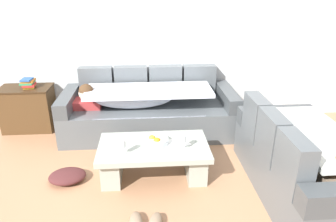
{
  "coord_description": "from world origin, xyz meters",
  "views": [
    {
      "loc": [
        -0.01,
        -2.46,
        2.03
      ],
      "look_at": [
        0.25,
        1.06,
        0.55
      ],
      "focal_mm": 33.21,
      "sensor_mm": 36.0,
      "label": 1
    }
  ],
  "objects_px": {
    "couch_along_wall": "(147,110)",
    "side_cabinet": "(28,108)",
    "fruit_bowl": "(155,141)",
    "crumpled_garment": "(67,176)",
    "book_stack_on_cabinet": "(28,83)",
    "couch_near_window": "(303,163)",
    "wine_glass_near_right": "(183,139)",
    "wine_glass_near_left": "(122,144)",
    "open_magazine": "(176,143)",
    "coffee_table": "(154,156)"
  },
  "relations": [
    {
      "from": "open_magazine",
      "to": "book_stack_on_cabinet",
      "type": "relative_size",
      "value": 1.25
    },
    {
      "from": "couch_near_window",
      "to": "side_cabinet",
      "type": "height_order",
      "value": "couch_near_window"
    },
    {
      "from": "couch_along_wall",
      "to": "side_cabinet",
      "type": "distance_m",
      "value": 1.73
    },
    {
      "from": "wine_glass_near_right",
      "to": "fruit_bowl",
      "type": "bearing_deg",
      "value": 157.1
    },
    {
      "from": "wine_glass_near_right",
      "to": "crumpled_garment",
      "type": "relative_size",
      "value": 0.42
    },
    {
      "from": "wine_glass_near_right",
      "to": "open_magazine",
      "type": "relative_size",
      "value": 0.59
    },
    {
      "from": "open_magazine",
      "to": "crumpled_garment",
      "type": "xyz_separation_m",
      "value": [
        -1.2,
        -0.06,
        -0.33
      ]
    },
    {
      "from": "open_magazine",
      "to": "side_cabinet",
      "type": "xyz_separation_m",
      "value": [
        -2.03,
        1.33,
        -0.06
      ]
    },
    {
      "from": "couch_near_window",
      "to": "crumpled_garment",
      "type": "distance_m",
      "value": 2.48
    },
    {
      "from": "couch_near_window",
      "to": "fruit_bowl",
      "type": "bearing_deg",
      "value": 73.75
    },
    {
      "from": "couch_near_window",
      "to": "wine_glass_near_right",
      "type": "relative_size",
      "value": 10.58
    },
    {
      "from": "coffee_table",
      "to": "open_magazine",
      "type": "bearing_deg",
      "value": 2.15
    },
    {
      "from": "fruit_bowl",
      "to": "side_cabinet",
      "type": "bearing_deg",
      "value": 143.85
    },
    {
      "from": "coffee_table",
      "to": "side_cabinet",
      "type": "height_order",
      "value": "side_cabinet"
    },
    {
      "from": "fruit_bowl",
      "to": "side_cabinet",
      "type": "distance_m",
      "value": 2.23
    },
    {
      "from": "couch_along_wall",
      "to": "fruit_bowl",
      "type": "height_order",
      "value": "couch_along_wall"
    },
    {
      "from": "coffee_table",
      "to": "wine_glass_near_right",
      "type": "bearing_deg",
      "value": -18.39
    },
    {
      "from": "crumpled_garment",
      "to": "book_stack_on_cabinet",
      "type": "bearing_deg",
      "value": 118.84
    },
    {
      "from": "wine_glass_near_right",
      "to": "book_stack_on_cabinet",
      "type": "xyz_separation_m",
      "value": [
        -2.02,
        1.44,
        0.21
      ]
    },
    {
      "from": "couch_near_window",
      "to": "side_cabinet",
      "type": "relative_size",
      "value": 2.44
    },
    {
      "from": "couch_near_window",
      "to": "open_magazine",
      "type": "xyz_separation_m",
      "value": [
        -1.24,
        0.42,
        0.05
      ]
    },
    {
      "from": "coffee_table",
      "to": "couch_near_window",
      "type": "bearing_deg",
      "value": -15.36
    },
    {
      "from": "wine_glass_near_left",
      "to": "couch_near_window",
      "type": "bearing_deg",
      "value": -7.73
    },
    {
      "from": "fruit_bowl",
      "to": "wine_glass_near_left",
      "type": "relative_size",
      "value": 1.69
    },
    {
      "from": "couch_along_wall",
      "to": "couch_near_window",
      "type": "xyz_separation_m",
      "value": [
        1.55,
        -1.52,
        0.0
      ]
    },
    {
      "from": "wine_glass_near_left",
      "to": "book_stack_on_cabinet",
      "type": "bearing_deg",
      "value": 132.85
    },
    {
      "from": "book_stack_on_cabinet",
      "to": "crumpled_garment",
      "type": "height_order",
      "value": "book_stack_on_cabinet"
    },
    {
      "from": "couch_along_wall",
      "to": "wine_glass_near_right",
      "type": "height_order",
      "value": "couch_along_wall"
    },
    {
      "from": "coffee_table",
      "to": "crumpled_garment",
      "type": "distance_m",
      "value": 0.97
    },
    {
      "from": "couch_near_window",
      "to": "fruit_bowl",
      "type": "distance_m",
      "value": 1.53
    },
    {
      "from": "side_cabinet",
      "to": "crumpled_garment",
      "type": "bearing_deg",
      "value": -59.07
    },
    {
      "from": "couch_along_wall",
      "to": "book_stack_on_cabinet",
      "type": "height_order",
      "value": "couch_along_wall"
    },
    {
      "from": "couch_along_wall",
      "to": "book_stack_on_cabinet",
      "type": "distance_m",
      "value": 1.71
    },
    {
      "from": "coffee_table",
      "to": "book_stack_on_cabinet",
      "type": "relative_size",
      "value": 5.36
    },
    {
      "from": "coffee_table",
      "to": "fruit_bowl",
      "type": "height_order",
      "value": "fruit_bowl"
    },
    {
      "from": "wine_glass_near_left",
      "to": "crumpled_garment",
      "type": "height_order",
      "value": "wine_glass_near_left"
    },
    {
      "from": "wine_glass_near_right",
      "to": "crumpled_garment",
      "type": "distance_m",
      "value": 1.33
    },
    {
      "from": "wine_glass_near_left",
      "to": "open_magazine",
      "type": "relative_size",
      "value": 0.59
    },
    {
      "from": "couch_along_wall",
      "to": "coffee_table",
      "type": "height_order",
      "value": "couch_along_wall"
    },
    {
      "from": "fruit_bowl",
      "to": "couch_near_window",
      "type": "bearing_deg",
      "value": -16.25
    },
    {
      "from": "couch_near_window",
      "to": "wine_glass_near_left",
      "type": "xyz_separation_m",
      "value": [
        -1.81,
        0.25,
        0.16
      ]
    },
    {
      "from": "book_stack_on_cabinet",
      "to": "crumpled_garment",
      "type": "relative_size",
      "value": 0.56
    },
    {
      "from": "fruit_bowl",
      "to": "wine_glass_near_left",
      "type": "distance_m",
      "value": 0.4
    },
    {
      "from": "wine_glass_near_left",
      "to": "crumpled_garment",
      "type": "bearing_deg",
      "value": 169.79
    },
    {
      "from": "couch_along_wall",
      "to": "coffee_table",
      "type": "bearing_deg",
      "value": -86.71
    },
    {
      "from": "wine_glass_near_right",
      "to": "side_cabinet",
      "type": "bearing_deg",
      "value": 145.46
    },
    {
      "from": "couch_near_window",
      "to": "wine_glass_near_right",
      "type": "bearing_deg",
      "value": 75.44
    },
    {
      "from": "couch_along_wall",
      "to": "open_magazine",
      "type": "xyz_separation_m",
      "value": [
        0.31,
        -1.1,
        0.06
      ]
    },
    {
      "from": "couch_along_wall",
      "to": "side_cabinet",
      "type": "height_order",
      "value": "couch_along_wall"
    },
    {
      "from": "open_magazine",
      "to": "wine_glass_near_right",
      "type": "bearing_deg",
      "value": -82.16
    }
  ]
}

